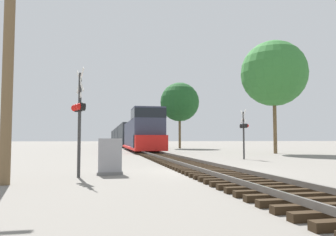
% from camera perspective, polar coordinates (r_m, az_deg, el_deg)
% --- Properties ---
extents(ground_plane, '(400.00, 400.00, 0.00)m').
position_cam_1_polar(ground_plane, '(14.61, 6.52, -9.22)').
color(ground_plane, slate).
extents(rail_track_bed, '(2.60, 160.00, 0.31)m').
position_cam_1_polar(rail_track_bed, '(14.60, 6.52, -8.70)').
color(rail_track_bed, black).
rests_on(rail_track_bed, ground).
extents(freight_train, '(3.09, 87.10, 4.53)m').
position_cam_1_polar(freight_train, '(73.08, -7.86, -3.14)').
color(freight_train, '#33384C').
rests_on(freight_train, ground).
extents(crossing_signal_near, '(0.59, 1.00, 4.07)m').
position_cam_1_polar(crossing_signal_near, '(12.68, -15.27, 1.07)').
color(crossing_signal_near, '#333333').
rests_on(crossing_signal_near, ground).
extents(crossing_signal_far, '(0.33, 1.00, 3.50)m').
position_cam_1_polar(crossing_signal_far, '(23.66, 13.10, -1.75)').
color(crossing_signal_far, '#333333').
rests_on(crossing_signal_far, ground).
extents(relay_cabinet, '(1.01, 0.65, 1.44)m').
position_cam_1_polar(relay_cabinet, '(13.38, -10.08, -6.66)').
color(relay_cabinet, slate).
rests_on(relay_cabinet, ground).
extents(utility_pole, '(1.80, 0.33, 7.55)m').
position_cam_1_polar(utility_pole, '(11.66, -26.08, 8.83)').
color(utility_pole, brown).
rests_on(utility_pole, ground).
extents(tree_far_right, '(6.49, 6.49, 11.18)m').
position_cam_1_polar(tree_far_right, '(34.41, 17.95, 7.38)').
color(tree_far_right, brown).
rests_on(tree_far_right, ground).
extents(tree_mid_background, '(5.92, 5.92, 10.03)m').
position_cam_1_polar(tree_mid_background, '(49.96, 2.05, 2.79)').
color(tree_mid_background, brown).
rests_on(tree_mid_background, ground).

